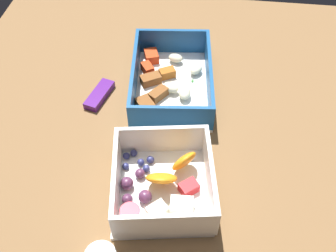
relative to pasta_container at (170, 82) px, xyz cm
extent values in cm
cube|color=brown|center=(-9.01, -1.25, -2.72)|extent=(80.00, 80.00, 2.00)
cube|color=white|center=(0.08, -0.23, -1.42)|extent=(21.41, 15.47, 0.60)
cube|color=#19518C|center=(-9.64, -1.23, 1.34)|extent=(1.97, 13.47, 4.91)
cube|color=#19518C|center=(9.80, 0.77, 1.34)|extent=(1.97, 13.47, 4.91)
cube|color=#19518C|center=(-0.58, 6.18, 1.34)|extent=(18.90, 2.53, 4.91)
cube|color=#19518C|center=(0.74, -6.64, 1.34)|extent=(18.90, 2.53, 4.91)
ellipsoid|color=beige|center=(4.02, -4.20, -0.18)|extent=(3.25, 3.05, 1.33)
ellipsoid|color=beige|center=(6.74, -0.19, -0.18)|extent=(2.39, 3.02, 1.35)
ellipsoid|color=beige|center=(-1.24, -0.25, -0.10)|extent=(3.22, 3.52, 1.45)
ellipsoid|color=beige|center=(-2.36, -2.75, -0.09)|extent=(2.96, 2.09, 1.47)
ellipsoid|color=beige|center=(-6.17, -1.73, -0.15)|extent=(3.00, 2.30, 1.38)
ellipsoid|color=beige|center=(-7.63, -4.30, -0.11)|extent=(3.17, 3.49, 1.44)
cube|color=red|center=(3.28, 4.56, -0.30)|extent=(3.09, 2.81, 1.64)
cube|color=red|center=(6.84, 4.38, -0.27)|extent=(3.63, 3.21, 1.70)
cube|color=#AD5B1E|center=(2.57, 0.88, -0.34)|extent=(2.84, 3.26, 1.55)
cube|color=brown|center=(0.58, 3.55, -0.35)|extent=(3.50, 4.04, 1.53)
cube|color=brown|center=(-2.89, 1.73, -0.37)|extent=(3.82, 3.48, 1.50)
cube|color=brown|center=(-5.72, 3.52, -0.34)|extent=(3.93, 3.77, 1.54)
cube|color=#387A33|center=(-5.50, -5.07, -1.02)|extent=(0.60, 0.40, 0.20)
cube|color=#387A33|center=(-7.16, 0.16, -1.02)|extent=(0.60, 0.40, 0.20)
cube|color=#387A33|center=(5.66, -4.40, -1.02)|extent=(0.60, 0.40, 0.20)
cube|color=#387A33|center=(-6.75, -1.35, -1.02)|extent=(0.60, 0.40, 0.20)
cube|color=#387A33|center=(-4.97, -2.57, -1.02)|extent=(0.60, 0.40, 0.20)
cube|color=#387A33|center=(1.80, -3.78, -1.02)|extent=(0.60, 0.40, 0.20)
cube|color=white|center=(-20.91, -1.55, -1.42)|extent=(16.49, 15.64, 0.60)
cube|color=white|center=(-27.78, -2.67, 1.47)|extent=(2.77, 13.39, 5.17)
cube|color=white|center=(-14.05, -0.43, 1.47)|extent=(2.77, 13.39, 5.17)
cube|color=white|center=(-21.95, 4.80, 1.47)|extent=(13.23, 2.74, 5.17)
cube|color=white|center=(-19.88, -7.90, 1.47)|extent=(13.23, 2.74, 5.17)
ellipsoid|color=orange|center=(-17.40, -4.04, 1.12)|extent=(5.02, 4.96, 4.28)
ellipsoid|color=orange|center=(-20.60, -1.73, 1.05)|extent=(4.38, 4.70, 4.14)
cube|color=#F4EACC|center=(-24.89, -0.94, -0.34)|extent=(3.19, 3.24, 1.56)
cube|color=#F4EACC|center=(-23.85, -4.39, -0.20)|extent=(2.43, 3.16, 1.84)
cube|color=red|center=(-20.75, -5.09, -0.36)|extent=(3.05, 3.15, 1.51)
sphere|color=#562D4C|center=(-23.65, 3.03, -0.36)|extent=(1.52, 1.52, 1.52)
sphere|color=#562D4C|center=(-19.29, 2.04, -0.38)|extent=(1.47, 1.47, 1.47)
sphere|color=#562D4C|center=(-23.04, 0.68, -0.17)|extent=(1.89, 1.89, 1.89)
sphere|color=#562D4C|center=(-21.25, 3.56, -0.18)|extent=(1.87, 1.87, 1.87)
cone|color=red|center=(-26.07, 2.15, -0.03)|extent=(2.72, 2.72, 2.18)
sphere|color=navy|center=(-15.63, 3.63, -0.58)|extent=(1.08, 1.08, 1.08)
sphere|color=navy|center=(-17.15, 2.30, -0.60)|extent=(1.04, 1.04, 1.04)
sphere|color=navy|center=(-18.20, 1.31, -0.57)|extent=(1.10, 1.10, 1.10)
sphere|color=navy|center=(-18.13, 4.39, -0.61)|extent=(1.00, 1.00, 1.00)
sphere|color=navy|center=(-16.30, 4.65, -0.59)|extent=(1.06, 1.06, 1.06)
sphere|color=navy|center=(-16.55, 0.97, -0.55)|extent=(1.13, 1.13, 1.13)
cube|color=#51197A|center=(-3.58, 11.90, -1.12)|extent=(7.38, 4.13, 1.20)
camera|label=1|loc=(-49.92, -5.80, 46.21)|focal=41.71mm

